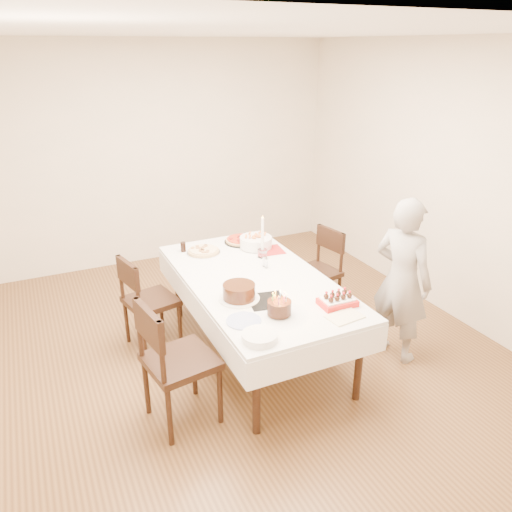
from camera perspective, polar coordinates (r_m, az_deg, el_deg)
name	(u,v)px	position (r m, az deg, el deg)	size (l,w,h in m)	color
floor	(242,350)	(4.71, -1.61, -10.70)	(5.00, 5.00, 0.00)	#51331B
wall_back	(160,155)	(6.42, -10.95, 11.24)	(4.50, 0.04, 2.70)	beige
wall_front	(487,383)	(2.28, 24.88, -13.03)	(4.50, 0.04, 2.70)	beige
wall_right	(446,182)	(5.39, 20.92, 7.92)	(0.04, 5.00, 2.70)	beige
ceiling	(238,32)	(3.92, -2.08, 24.25)	(5.00, 5.00, 0.00)	white
dining_table	(256,316)	(4.49, 0.00, -6.88)	(1.14, 2.14, 0.75)	silver
chair_right_savory	(315,273)	(5.17, 6.80, -1.90)	(0.46, 0.46, 0.90)	black
chair_left_savory	(151,301)	(4.68, -11.91, -5.04)	(0.46, 0.46, 0.91)	black
chair_left_dessert	(181,361)	(3.72, -8.61, -11.80)	(0.52, 0.52, 1.01)	black
person	(402,280)	(4.48, 16.33, -2.70)	(0.54, 0.36, 1.48)	#A8A29E
pizza_white	(204,251)	(4.85, -6.02, 0.57)	(0.33, 0.33, 0.04)	beige
pizza_pepperoni	(241,240)	(5.10, -1.73, 1.82)	(0.34, 0.34, 0.04)	red
red_placemat	(270,251)	(4.90, 1.57, 0.63)	(0.26, 0.26, 0.01)	#B21E1E
pasta_bowl	(256,242)	(4.95, -0.02, 1.61)	(0.32, 0.32, 0.10)	white
taper_candle	(262,236)	(4.67, 0.75, 2.24)	(0.09, 0.09, 0.42)	white
shaker_pair	(266,263)	(4.50, 1.18, -0.85)	(0.08, 0.08, 0.09)	white
cola_glass	(183,247)	(4.91, -8.32, 1.03)	(0.05, 0.05, 0.10)	black
layer_cake	(239,292)	(3.95, -1.95, -4.12)	(0.33, 0.33, 0.13)	#371B0D
cake_board	(267,301)	(3.95, 1.26, -5.15)	(0.29, 0.29, 0.01)	black
birthday_cake	(279,303)	(3.71, 2.68, -5.44)	(0.18, 0.18, 0.17)	#381E0F
strawberry_box	(337,301)	(3.92, 9.29, -5.09)	(0.28, 0.19, 0.07)	red
box_lid	(345,317)	(3.78, 10.09, -6.92)	(0.26, 0.18, 0.02)	beige
plate_stack	(260,337)	(3.45, 0.41, -9.21)	(0.25, 0.25, 0.05)	white
china_plate	(244,321)	(3.67, -1.42, -7.41)	(0.26, 0.26, 0.01)	white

